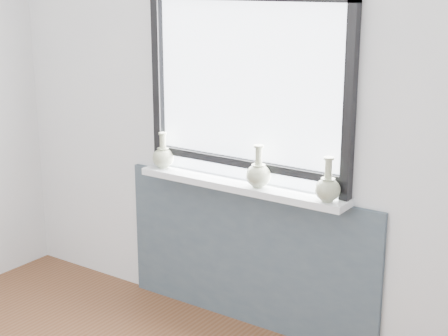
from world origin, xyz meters
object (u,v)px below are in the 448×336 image
Objects in this scene: vase_c at (328,188)px; vase_b at (258,174)px; windowsill at (240,186)px; vase_a at (163,156)px.

vase_b is at bearing 178.48° from vase_c.
vase_b is 0.43m from vase_c.
vase_c is at bearing -1.52° from vase_b.
vase_c is at bearing -2.95° from windowsill.
windowsill is 0.16m from vase_b.
windowsill is 5.60× the size of vase_c.
vase_b is at bearing -1.21° from vase_a.
windowsill is at bearing 172.45° from vase_b.
vase_a is (-0.56, -0.00, 0.09)m from windowsill.
windowsill is at bearing 177.05° from vase_c.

